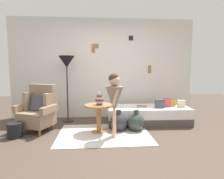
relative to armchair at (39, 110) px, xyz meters
name	(u,v)px	position (x,y,z in m)	size (l,w,h in m)	color
ground_plane	(108,144)	(1.42, -0.88, -0.44)	(12.00, 12.00, 0.00)	#4C3D33
gallery_wall	(103,69)	(1.42, 1.07, 0.86)	(4.80, 0.12, 2.60)	silver
rug	(104,134)	(1.37, -0.38, -0.43)	(1.81, 1.34, 0.01)	silver
armchair	(39,110)	(0.00, 0.00, 0.00)	(0.89, 0.79, 0.97)	#9E7042
daybed	(148,115)	(2.45, 0.32, -0.24)	(1.92, 0.85, 0.40)	#4C4742
pillow_head	(181,104)	(3.21, 0.21, 0.04)	(0.16, 0.12, 0.16)	beige
pillow_mid	(171,103)	(3.02, 0.37, 0.03)	(0.20, 0.12, 0.14)	orange
pillow_back	(166,103)	(2.87, 0.31, 0.06)	(0.19, 0.12, 0.19)	#D64C56
pillow_extra	(160,104)	(2.68, 0.18, 0.06)	(0.20, 0.12, 0.20)	#474C56
side_table	(99,112)	(1.27, -0.23, -0.03)	(0.58, 0.58, 0.58)	#9E7042
vase_striped	(99,100)	(1.28, -0.26, 0.24)	(0.17, 0.17, 0.26)	brown
floor_lamp	(67,65)	(0.52, 0.65, 0.95)	(0.38, 0.38, 1.61)	black
person_child	(114,96)	(1.56, -0.54, 0.35)	(0.34, 0.34, 1.22)	#D8AD8E
book_on_daybed	(142,106)	(2.30, 0.32, -0.02)	(0.22, 0.16, 0.03)	#A27970
demijohn_near	(119,122)	(1.68, -0.19, -0.25)	(0.37, 0.37, 0.45)	#332D38
demijohn_far	(136,122)	(2.05, -0.22, -0.25)	(0.36, 0.36, 0.45)	#2D3D33
magazine_basket	(15,130)	(-0.34, -0.41, -0.30)	(0.28, 0.28, 0.28)	black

